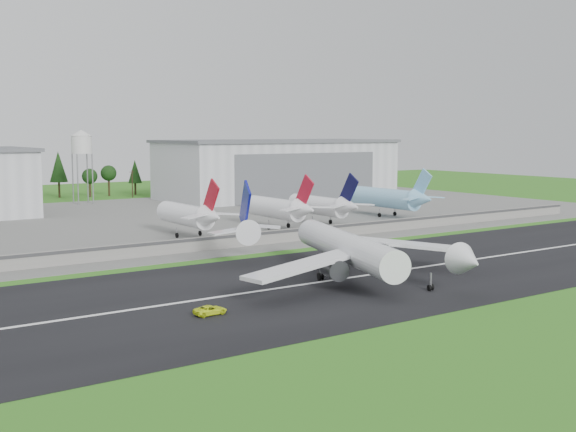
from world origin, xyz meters
TOP-DOWN VIEW (x-y plane):
  - ground at (0.00, 0.00)m, footprint 600.00×600.00m
  - runway at (0.00, 10.00)m, footprint 320.00×60.00m
  - runway_centerline at (0.00, 10.00)m, footprint 220.00×1.00m
  - apron at (0.00, 120.00)m, footprint 320.00×150.00m
  - blast_fence at (0.00, 54.99)m, footprint 240.00×0.61m
  - hangar_east at (75.00, 164.92)m, footprint 102.00×47.00m
  - water_tower at (-5.00, 185.00)m, footprint 8.40×8.40m
  - utility_poles at (0.00, 200.00)m, footprint 230.00×3.00m
  - treeline at (0.00, 215.00)m, footprint 320.00×16.00m
  - main_airliner at (-12.48, 9.58)m, footprint 54.54×57.90m
  - ground_vehicle at (-48.05, 0.05)m, footprint 5.50×2.74m
  - parked_jet_red_a at (-12.43, 76.57)m, footprint 7.36×31.29m
  - parked_jet_red_b at (17.11, 76.58)m, footprint 7.36×31.29m
  - parked_jet_navy at (33.03, 76.56)m, footprint 7.36×31.29m
  - parked_jet_skyblue at (64.74, 81.61)m, footprint 7.36×37.29m

SIDE VIEW (x-z plane):
  - ground at x=0.00m, z-range 0.00..0.00m
  - utility_poles at x=0.00m, z-range -6.00..6.00m
  - treeline at x=0.00m, z-range -11.00..11.00m
  - runway at x=0.00m, z-range 0.00..0.10m
  - apron at x=0.00m, z-range 0.00..0.10m
  - runway_centerline at x=0.00m, z-range 0.10..0.12m
  - ground_vehicle at x=-48.05m, z-range 0.10..1.60m
  - blast_fence at x=0.00m, z-range 0.06..3.56m
  - main_airliner at x=-12.48m, z-range -4.19..13.98m
  - parked_jet_navy at x=33.03m, z-range -2.16..14.55m
  - parked_jet_red_a at x=-12.43m, z-range -2.14..14.61m
  - parked_jet_red_b at x=17.11m, z-range -2.11..14.71m
  - parked_jet_skyblue at x=64.74m, z-range -2.03..15.06m
  - hangar_east at x=75.00m, z-range 0.03..25.23m
  - water_tower at x=-5.00m, z-range 9.85..39.25m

